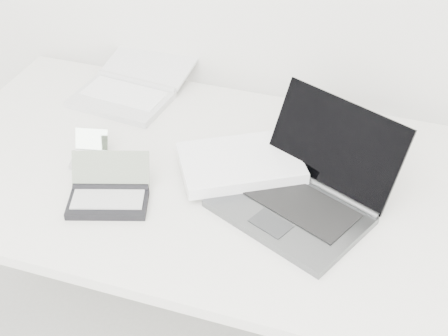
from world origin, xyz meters
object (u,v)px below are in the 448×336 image
(desk, at_px, (241,195))
(laptop_large, at_px, (274,178))
(palmtop_charcoal, at_px, (109,194))
(netbook_open_white, at_px, (130,88))

(desk, xyz_separation_m, laptop_large, (0.08, -0.01, 0.08))
(desk, bearing_deg, laptop_large, -6.81)
(desk, xyz_separation_m, palmtop_charcoal, (-0.27, -0.17, 0.07))
(desk, height_order, netbook_open_white, netbook_open_white)
(desk, bearing_deg, netbook_open_white, 146.55)
(laptop_large, distance_m, netbook_open_white, 0.59)
(netbook_open_white, bearing_deg, palmtop_charcoal, -64.81)
(laptop_large, relative_size, palmtop_charcoal, 2.57)
(netbook_open_white, relative_size, palmtop_charcoal, 1.70)
(netbook_open_white, distance_m, palmtop_charcoal, 0.47)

